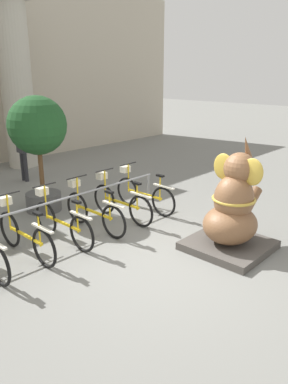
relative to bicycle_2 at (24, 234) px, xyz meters
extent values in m
plane|color=slate|center=(1.40, -1.81, -0.40)|extent=(60.00, 60.00, 0.00)
cylinder|color=#BCB7A8|center=(3.30, 5.79, 2.10)|extent=(0.95, 0.95, 5.00)
cylinder|color=gray|center=(3.21, 0.14, -0.02)|extent=(0.05, 0.05, 0.75)
cylinder|color=gray|center=(0.74, 0.14, 0.35)|extent=(5.03, 0.04, 0.04)
torus|color=black|center=(0.00, 0.50, -0.07)|extent=(0.05, 0.65, 0.65)
torus|color=black|center=(0.00, -0.59, -0.07)|extent=(0.05, 0.65, 0.65)
cube|color=yellow|center=(0.00, -0.04, -0.02)|extent=(0.04, 0.99, 0.04)
cube|color=silver|center=(0.00, -0.59, 0.27)|extent=(0.06, 0.54, 0.03)
cylinder|color=yellow|center=(0.00, -0.49, 0.20)|extent=(0.03, 0.03, 0.54)
cube|color=black|center=(0.00, -0.49, 0.49)|extent=(0.08, 0.18, 0.04)
cylinder|color=yellow|center=(0.00, 0.46, 0.26)|extent=(0.03, 0.03, 0.66)
cylinder|color=black|center=(0.00, 0.46, 0.59)|extent=(0.48, 0.03, 0.03)
cube|color=silver|center=(0.00, 0.56, 0.45)|extent=(0.20, 0.16, 0.14)
torus|color=black|center=(0.74, 0.51, -0.07)|extent=(0.05, 0.65, 0.65)
torus|color=black|center=(0.74, -0.59, -0.07)|extent=(0.05, 0.65, 0.65)
cube|color=yellow|center=(0.74, -0.04, -0.02)|extent=(0.04, 0.99, 0.04)
cube|color=silver|center=(0.74, -0.59, 0.27)|extent=(0.06, 0.54, 0.03)
cylinder|color=yellow|center=(0.74, -0.49, 0.20)|extent=(0.03, 0.03, 0.54)
cube|color=black|center=(0.74, -0.49, 0.49)|extent=(0.08, 0.18, 0.04)
cylinder|color=yellow|center=(0.74, 0.47, 0.26)|extent=(0.03, 0.03, 0.66)
cylinder|color=black|center=(0.74, 0.47, 0.59)|extent=(0.48, 0.03, 0.03)
cube|color=silver|center=(0.74, 0.57, 0.45)|extent=(0.20, 0.16, 0.14)
torus|color=black|center=(1.48, 0.51, -0.07)|extent=(0.05, 0.65, 0.65)
torus|color=black|center=(1.48, -0.58, -0.07)|extent=(0.05, 0.65, 0.65)
cube|color=yellow|center=(1.48, -0.04, -0.02)|extent=(0.04, 0.99, 0.04)
cube|color=silver|center=(1.48, -0.58, 0.27)|extent=(0.06, 0.54, 0.03)
cylinder|color=yellow|center=(1.48, -0.48, 0.20)|extent=(0.03, 0.03, 0.54)
cube|color=black|center=(1.48, -0.48, 0.49)|extent=(0.08, 0.18, 0.04)
cylinder|color=yellow|center=(1.48, 0.47, 0.26)|extent=(0.03, 0.03, 0.66)
cylinder|color=black|center=(1.48, 0.47, 0.59)|extent=(0.48, 0.03, 0.03)
cube|color=silver|center=(1.48, 0.57, 0.45)|extent=(0.20, 0.16, 0.14)
torus|color=black|center=(2.22, 0.53, -0.07)|extent=(0.05, 0.65, 0.65)
torus|color=black|center=(2.22, -0.57, -0.07)|extent=(0.05, 0.65, 0.65)
cube|color=yellow|center=(2.22, -0.02, -0.02)|extent=(0.04, 0.99, 0.04)
cube|color=silver|center=(2.22, -0.57, 0.27)|extent=(0.06, 0.54, 0.03)
cylinder|color=yellow|center=(2.22, -0.47, 0.20)|extent=(0.03, 0.03, 0.54)
cube|color=black|center=(2.22, -0.47, 0.49)|extent=(0.08, 0.18, 0.04)
cylinder|color=yellow|center=(2.22, 0.49, 0.26)|extent=(0.03, 0.03, 0.66)
cylinder|color=black|center=(2.22, 0.49, 0.59)|extent=(0.48, 0.03, 0.03)
cube|color=silver|center=(2.22, 0.59, 0.45)|extent=(0.20, 0.16, 0.14)
torus|color=black|center=(2.96, 0.57, -0.07)|extent=(0.05, 0.65, 0.65)
torus|color=black|center=(2.96, -0.53, -0.07)|extent=(0.05, 0.65, 0.65)
cube|color=yellow|center=(2.96, 0.02, -0.02)|extent=(0.04, 0.99, 0.04)
cube|color=silver|center=(2.96, -0.53, 0.27)|extent=(0.06, 0.54, 0.03)
cylinder|color=yellow|center=(2.96, -0.43, 0.20)|extent=(0.03, 0.03, 0.54)
cube|color=black|center=(2.96, -0.43, 0.49)|extent=(0.08, 0.18, 0.04)
cylinder|color=yellow|center=(2.96, 0.53, 0.26)|extent=(0.03, 0.03, 0.66)
cylinder|color=black|center=(2.96, 0.53, 0.59)|extent=(0.48, 0.03, 0.03)
cube|color=silver|center=(2.96, 0.63, 0.45)|extent=(0.20, 0.16, 0.14)
cube|color=#4C4742|center=(2.56, -2.37, -0.33)|extent=(1.32, 1.32, 0.13)
ellipsoid|color=brown|center=(2.56, -2.37, 0.07)|extent=(1.02, 0.90, 0.66)
ellipsoid|color=brown|center=(2.62, -2.37, 0.52)|extent=(0.72, 0.66, 0.84)
sphere|color=brown|center=(2.74, -2.37, 1.02)|extent=(0.54, 0.54, 0.54)
ellipsoid|color=gold|center=(2.67, -2.10, 1.02)|extent=(0.08, 0.38, 0.45)
ellipsoid|color=gold|center=(2.67, -2.63, 1.02)|extent=(0.08, 0.38, 0.45)
cone|color=brown|center=(2.98, -2.37, 1.25)|extent=(0.46, 0.19, 0.68)
cylinder|color=brown|center=(2.95, -2.22, 0.43)|extent=(0.53, 0.18, 0.48)
cylinder|color=brown|center=(2.95, -2.51, 0.43)|extent=(0.53, 0.18, 0.48)
torus|color=gold|center=(2.62, -2.37, 0.52)|extent=(0.74, 0.74, 0.05)
cylinder|color=#28282D|center=(2.37, 4.21, 0.01)|extent=(0.11, 0.11, 0.82)
cylinder|color=#28282D|center=(2.37, 4.04, 0.01)|extent=(0.11, 0.11, 0.82)
cube|color=#333338|center=(2.37, 4.13, 0.73)|extent=(0.20, 0.32, 0.61)
sphere|color=tan|center=(2.37, 4.13, 1.17)|extent=(0.22, 0.22, 0.22)
cylinder|color=#333338|center=(2.37, 4.33, 0.76)|extent=(0.07, 0.07, 0.55)
cylinder|color=#333338|center=(2.37, 3.93, 0.76)|extent=(0.07, 0.07, 0.55)
cylinder|color=#4C4C4C|center=(1.43, 1.67, -0.19)|extent=(0.77, 0.77, 0.40)
cylinder|color=brown|center=(1.43, 1.67, 0.50)|extent=(0.10, 0.10, 0.99)
sphere|color=#1E4C23|center=(1.43, 1.67, 1.50)|extent=(1.24, 1.24, 1.24)
camera|label=1|loc=(-2.80, -5.36, 2.57)|focal=35.00mm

